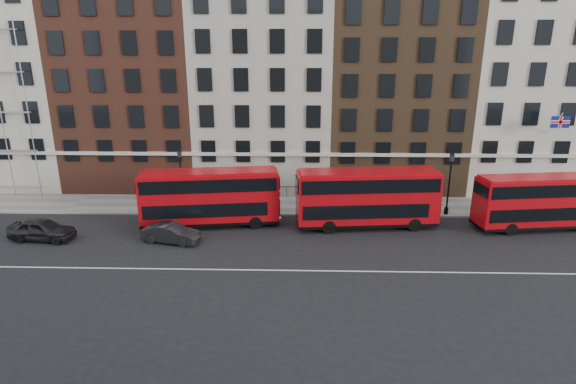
{
  "coord_description": "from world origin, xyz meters",
  "views": [
    {
      "loc": [
        3.6,
        -27.45,
        13.02
      ],
      "look_at": [
        2.73,
        5.0,
        3.0
      ],
      "focal_mm": 28.0,
      "sensor_mm": 36.0,
      "label": 1
    }
  ],
  "objects_px": {
    "car_rear": "(42,229)",
    "traffic_light": "(524,188)",
    "car_front": "(171,233)",
    "bus_c": "(367,197)",
    "bus_d": "(541,201)",
    "bus_b": "(210,196)"
  },
  "relations": [
    {
      "from": "bus_c",
      "to": "car_front",
      "type": "distance_m",
      "value": 14.89
    },
    {
      "from": "bus_b",
      "to": "traffic_light",
      "type": "relative_size",
      "value": 3.32
    },
    {
      "from": "car_rear",
      "to": "traffic_light",
      "type": "xyz_separation_m",
      "value": [
        37.22,
        6.05,
        1.65
      ]
    },
    {
      "from": "car_rear",
      "to": "traffic_light",
      "type": "height_order",
      "value": "traffic_light"
    },
    {
      "from": "car_rear",
      "to": "car_front",
      "type": "relative_size",
      "value": 1.12
    },
    {
      "from": "bus_c",
      "to": "traffic_light",
      "type": "height_order",
      "value": "bus_c"
    },
    {
      "from": "car_rear",
      "to": "car_front",
      "type": "height_order",
      "value": "car_rear"
    },
    {
      "from": "bus_d",
      "to": "traffic_light",
      "type": "xyz_separation_m",
      "value": [
        0.02,
        2.86,
        0.19
      ]
    },
    {
      "from": "bus_b",
      "to": "bus_d",
      "type": "distance_m",
      "value": 25.45
    },
    {
      "from": "bus_c",
      "to": "car_rear",
      "type": "relative_size",
      "value": 2.37
    },
    {
      "from": "car_front",
      "to": "traffic_light",
      "type": "distance_m",
      "value": 28.46
    },
    {
      "from": "bus_d",
      "to": "bus_c",
      "type": "bearing_deg",
      "value": 172.56
    },
    {
      "from": "car_front",
      "to": "traffic_light",
      "type": "relative_size",
      "value": 1.27
    },
    {
      "from": "bus_c",
      "to": "bus_d",
      "type": "height_order",
      "value": "bus_c"
    },
    {
      "from": "car_rear",
      "to": "car_front",
      "type": "xyz_separation_m",
      "value": [
        9.5,
        -0.2,
        -0.11
      ]
    },
    {
      "from": "car_rear",
      "to": "traffic_light",
      "type": "relative_size",
      "value": 1.43
    },
    {
      "from": "bus_c",
      "to": "bus_d",
      "type": "xyz_separation_m",
      "value": [
        13.3,
        -0.0,
        -0.19
      ]
    },
    {
      "from": "bus_b",
      "to": "car_front",
      "type": "distance_m",
      "value": 4.41
    },
    {
      "from": "bus_c",
      "to": "bus_d",
      "type": "relative_size",
      "value": 1.08
    },
    {
      "from": "car_front",
      "to": "traffic_light",
      "type": "xyz_separation_m",
      "value": [
        27.71,
        6.25,
        1.76
      ]
    },
    {
      "from": "bus_d",
      "to": "car_rear",
      "type": "relative_size",
      "value": 2.19
    },
    {
      "from": "bus_b",
      "to": "bus_d",
      "type": "height_order",
      "value": "bus_b"
    }
  ]
}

